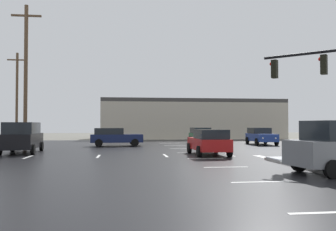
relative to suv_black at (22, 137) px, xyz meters
name	(u,v)px	position (x,y,z in m)	size (l,w,h in m)	color
ground_plane	(198,156)	(11.24, -3.18, -1.09)	(120.00, 120.00, 0.00)	slate
road_asphalt	(198,155)	(11.24, -3.18, -1.08)	(44.00, 44.00, 0.02)	black
snow_strip_curbside	(309,158)	(16.24, -7.18, -0.92)	(4.00, 1.60, 0.06)	white
lane_markings	(223,157)	(12.44, -4.56, -1.07)	(36.15, 36.15, 0.01)	silver
strip_building_background	(192,119)	(16.06, 24.20, 1.59)	(24.79, 8.00, 5.35)	#BCB29E
suv_black	(22,137)	(0.00, 0.00, 0.00)	(2.45, 4.94, 2.03)	black
sedan_blue	(261,136)	(19.57, 7.66, -0.24)	(2.28, 4.63, 1.58)	navy
sedan_green	(201,135)	(14.31, 9.86, -0.24)	(2.05, 4.55, 1.58)	#195933
sedan_red	(209,142)	(11.92, -3.14, -0.24)	(2.03, 4.54, 1.58)	#B21919
sedan_navy	(115,137)	(5.86, 6.82, -0.24)	(4.63, 2.26, 1.58)	#141E47
utility_pole_far	(26,74)	(-0.65, 3.02, 4.60)	(2.20, 0.28, 10.93)	brown
utility_pole_distant	(17,95)	(-5.42, 16.97, 4.15)	(2.20, 0.28, 10.05)	brown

